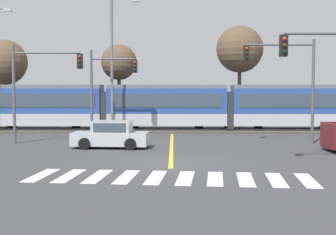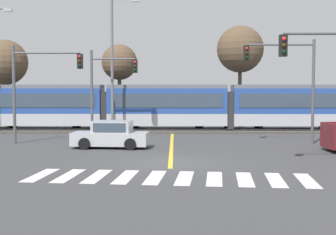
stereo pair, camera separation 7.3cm
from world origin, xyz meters
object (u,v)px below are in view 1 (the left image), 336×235
at_px(sedan_crossing, 111,135).
at_px(bare_tree_far_west, 4,63).
at_px(street_lamp_centre, 114,58).
at_px(light_rail_tram, 167,105).
at_px(bare_tree_east, 240,50).
at_px(bare_tree_west, 119,63).
at_px(traffic_light_mid_left, 38,78).
at_px(traffic_light_far_left, 107,81).
at_px(traffic_light_mid_right, 289,74).

xyz_separation_m(sedan_crossing, bare_tree_far_west, (-10.89, 13.83, 4.83)).
bearing_deg(street_lamp_centre, bare_tree_far_west, 147.39).
height_order(light_rail_tram, bare_tree_east, bare_tree_east).
distance_m(sedan_crossing, bare_tree_far_west, 18.25).
bearing_deg(bare_tree_west, traffic_light_mid_left, -106.11).
distance_m(sedan_crossing, traffic_light_far_left, 7.05).
bearing_deg(traffic_light_mid_right, bare_tree_far_west, 151.23).
bearing_deg(traffic_light_mid_right, traffic_light_far_left, 160.39).
distance_m(light_rail_tram, bare_tree_far_west, 14.78).
distance_m(traffic_light_mid_left, traffic_light_mid_right, 15.03).
bearing_deg(bare_tree_east, light_rail_tram, -145.31).
bearing_deg(traffic_light_mid_left, bare_tree_east, 41.67).
distance_m(traffic_light_mid_left, bare_tree_far_west, 13.42).
relative_size(traffic_light_far_left, bare_tree_east, 0.68).
bearing_deg(sedan_crossing, traffic_light_mid_left, 155.92).
bearing_deg(traffic_light_far_left, street_lamp_centre, 71.84).
distance_m(traffic_light_far_left, bare_tree_east, 13.33).
height_order(traffic_light_mid_right, bare_tree_east, bare_tree_east).
bearing_deg(sedan_crossing, bare_tree_east, 57.48).
height_order(traffic_light_mid_left, traffic_light_mid_right, traffic_light_mid_right).
relative_size(sedan_crossing, bare_tree_far_west, 0.58).
xyz_separation_m(traffic_light_mid_left, bare_tree_far_west, (-6.26, 11.76, 1.60)).
xyz_separation_m(traffic_light_far_left, bare_tree_west, (-0.09, 7.83, 1.69)).
xyz_separation_m(bare_tree_far_west, bare_tree_east, (20.02, 0.49, 1.12)).
bearing_deg(bare_tree_far_west, bare_tree_east, 1.40).
bearing_deg(street_lamp_centre, traffic_light_mid_left, -126.66).
xyz_separation_m(light_rail_tram, bare_tree_east, (6.16, 4.26, 4.59)).
relative_size(sedan_crossing, traffic_light_mid_left, 0.73).
distance_m(traffic_light_mid_left, bare_tree_east, 18.62).
distance_m(light_rail_tram, traffic_light_far_left, 5.85).
bearing_deg(traffic_light_mid_right, sedan_crossing, -168.36).
bearing_deg(bare_tree_east, bare_tree_west, -178.55).
bearing_deg(traffic_light_far_left, bare_tree_east, 38.39).
relative_size(traffic_light_mid_left, traffic_light_far_left, 0.99).
height_order(traffic_light_far_left, street_lamp_centre, street_lamp_centre).
xyz_separation_m(traffic_light_far_left, bare_tree_east, (10.21, 8.09, 2.82)).
relative_size(light_rail_tram, traffic_light_far_left, 4.72).
bearing_deg(light_rail_tram, bare_tree_far_west, 164.78).
bearing_deg(bare_tree_east, traffic_light_mid_right, -84.07).
height_order(light_rail_tram, traffic_light_far_left, traffic_light_far_left).
bearing_deg(bare_tree_far_west, traffic_light_mid_right, -28.77).
distance_m(bare_tree_far_west, bare_tree_west, 9.73).
relative_size(traffic_light_mid_right, street_lamp_centre, 0.64).
height_order(sedan_crossing, bare_tree_far_west, bare_tree_far_west).
relative_size(sedan_crossing, traffic_light_far_left, 0.73).
xyz_separation_m(street_lamp_centre, bare_tree_east, (9.85, 7.00, 1.16)).
xyz_separation_m(traffic_light_mid_left, bare_tree_west, (3.46, 11.99, 1.59)).
height_order(traffic_light_mid_left, traffic_light_far_left, traffic_light_far_left).
relative_size(traffic_light_mid_left, traffic_light_mid_right, 0.95).
bearing_deg(street_lamp_centre, bare_tree_west, 93.79).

